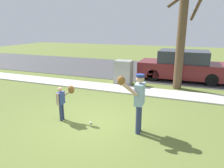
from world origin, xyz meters
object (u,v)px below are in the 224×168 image
person_adult (138,97)px  utility_cabinet (124,72)px  baseball (91,123)px  street_tree_near (182,24)px  parked_suv_maroon (183,66)px  person_child (63,98)px

person_adult → utility_cabinet: size_ratio=1.37×
baseball → street_tree_near: street_tree_near is taller
person_adult → parked_suv_maroon: person_adult is taller
person_adult → person_child: (-2.38, -0.04, -0.33)m
person_adult → person_child: size_ratio=1.49×
person_child → parked_suv_maroon: 7.52m
street_tree_near → baseball: bearing=-114.0°
person_child → baseball: 1.15m
parked_suv_maroon → baseball: bearing=71.1°
person_adult → baseball: bearing=-2.0°
person_adult → parked_suv_maroon: size_ratio=0.36×
parked_suv_maroon → person_child: bearing=64.6°
utility_cabinet → street_tree_near: 3.59m
person_child → baseball: bearing=0.0°
person_adult → person_child: person_adult is taller
person_child → parked_suv_maroon: parked_suv_maroon is taller
person_adult → person_child: 2.40m
person_adult → baseball: (-1.46, -0.00, -1.02)m
person_adult → street_tree_near: bearing=-100.6°
person_child → utility_cabinet: size_ratio=0.92×
person_child → parked_suv_maroon: bearing=62.4°
person_child → street_tree_near: size_ratio=0.20×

